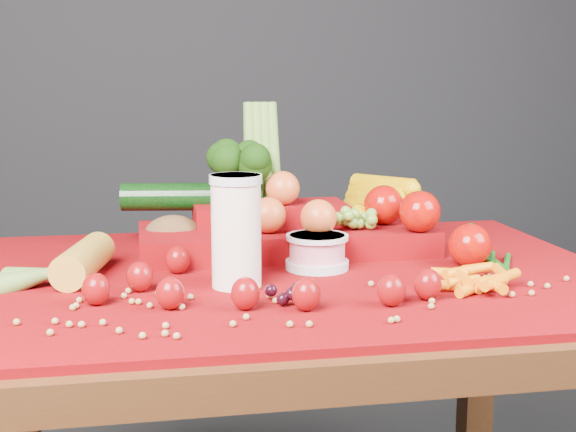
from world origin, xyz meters
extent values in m
cube|color=black|center=(0.00, 1.50, 1.25)|extent=(3.00, 0.02, 2.50)
cube|color=#3C1B0D|center=(0.00, 0.00, 0.72)|extent=(1.10, 0.80, 0.05)
cube|color=#3C1B0D|center=(0.48, 0.33, 0.35)|extent=(0.06, 0.06, 0.70)
cube|color=#75030A|center=(0.00, 0.00, 0.76)|extent=(1.05, 0.75, 0.01)
cylinder|color=white|center=(-0.10, -0.08, 0.85)|extent=(0.07, 0.07, 0.17)
cylinder|color=silver|center=(-0.10, -0.08, 0.93)|extent=(0.08, 0.08, 0.01)
cylinder|color=silver|center=(0.05, 0.01, 0.77)|extent=(0.10, 0.10, 0.01)
cylinder|color=pink|center=(0.05, 0.01, 0.80)|extent=(0.09, 0.09, 0.04)
cylinder|color=silver|center=(0.05, 0.01, 0.82)|extent=(0.10, 0.10, 0.01)
ellipsoid|color=maroon|center=(-0.24, -0.08, 0.78)|extent=(0.04, 0.04, 0.05)
cone|color=#0C440D|center=(-0.24, -0.08, 0.81)|extent=(0.03, 0.03, 0.01)
ellipsoid|color=maroon|center=(-0.30, -0.14, 0.78)|extent=(0.04, 0.04, 0.05)
cone|color=#0C440D|center=(-0.30, -0.14, 0.81)|extent=(0.03, 0.03, 0.01)
ellipsoid|color=maroon|center=(-0.20, -0.18, 0.78)|extent=(0.04, 0.04, 0.05)
cone|color=#0C440D|center=(-0.20, -0.18, 0.81)|extent=(0.03, 0.03, 0.01)
ellipsoid|color=maroon|center=(-0.10, -0.20, 0.78)|extent=(0.04, 0.04, 0.05)
cone|color=#0C440D|center=(-0.10, -0.20, 0.81)|extent=(0.03, 0.03, 0.01)
ellipsoid|color=maroon|center=(-0.02, -0.22, 0.78)|extent=(0.04, 0.04, 0.05)
cone|color=#0C440D|center=(-0.02, -0.22, 0.81)|extent=(0.03, 0.03, 0.01)
ellipsoid|color=maroon|center=(0.10, -0.22, 0.78)|extent=(0.04, 0.04, 0.05)
cone|color=#0C440D|center=(0.10, -0.22, 0.81)|extent=(0.03, 0.03, 0.01)
ellipsoid|color=maroon|center=(-0.18, 0.02, 0.78)|extent=(0.04, 0.04, 0.05)
cone|color=#0C440D|center=(-0.18, 0.02, 0.81)|extent=(0.03, 0.03, 0.01)
ellipsoid|color=maroon|center=(-0.34, -0.02, 0.78)|extent=(0.04, 0.04, 0.05)
cone|color=#0C440D|center=(-0.34, -0.02, 0.81)|extent=(0.03, 0.03, 0.01)
ellipsoid|color=maroon|center=(0.16, -0.20, 0.78)|extent=(0.04, 0.04, 0.05)
cone|color=#0C440D|center=(0.16, -0.20, 0.81)|extent=(0.03, 0.03, 0.01)
cylinder|color=gold|center=(-0.33, 0.02, 0.79)|extent=(0.09, 0.19, 0.06)
ellipsoid|color=#52381C|center=(-0.18, 0.17, 0.80)|extent=(0.10, 0.07, 0.07)
cube|color=#75030A|center=(0.02, 0.15, 0.78)|extent=(0.52, 0.22, 0.04)
cube|color=#75030A|center=(0.00, 0.20, 0.82)|extent=(0.28, 0.12, 0.03)
sphere|color=#A91300|center=(0.24, 0.06, 0.84)|extent=(0.07, 0.07, 0.07)
sphere|color=#A91300|center=(0.30, -0.02, 0.80)|extent=(0.07, 0.07, 0.07)
sphere|color=#A91300|center=(0.20, 0.14, 0.84)|extent=(0.07, 0.07, 0.07)
sphere|color=#DF441B|center=(-0.02, 0.10, 0.84)|extent=(0.06, 0.06, 0.06)
sphere|color=#DF441B|center=(0.06, 0.06, 0.84)|extent=(0.06, 0.06, 0.06)
sphere|color=#DF441B|center=(0.02, 0.18, 0.87)|extent=(0.06, 0.06, 0.06)
cylinder|color=#E0A500|center=(0.17, 0.22, 0.82)|extent=(0.06, 0.16, 0.04)
cylinder|color=#E0A500|center=(0.19, 0.22, 0.84)|extent=(0.04, 0.16, 0.04)
cylinder|color=#E0A500|center=(0.21, 0.22, 0.85)|extent=(0.07, 0.16, 0.04)
cylinder|color=#E0A500|center=(0.22, 0.22, 0.87)|extent=(0.10, 0.16, 0.04)
cylinder|color=#3F662D|center=(-0.05, 0.20, 0.86)|extent=(0.04, 0.04, 0.04)
cylinder|color=olive|center=(-0.03, 0.24, 0.92)|extent=(0.03, 0.06, 0.22)
cylinder|color=olive|center=(-0.02, 0.24, 0.92)|extent=(0.02, 0.06, 0.22)
cylinder|color=olive|center=(0.00, 0.24, 0.92)|extent=(0.02, 0.06, 0.22)
cylinder|color=olive|center=(0.02, 0.24, 0.92)|extent=(0.03, 0.06, 0.22)
cylinder|color=black|center=(-0.14, 0.24, 0.85)|extent=(0.27, 0.09, 0.05)
camera|label=1|loc=(-0.24, -1.24, 1.08)|focal=50.00mm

